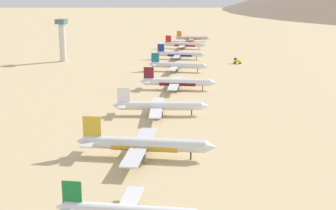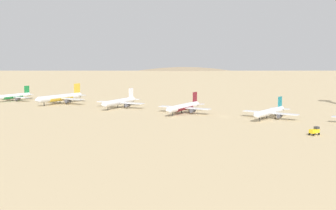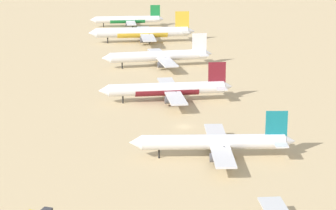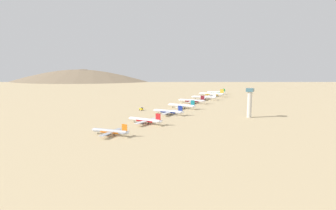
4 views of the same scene
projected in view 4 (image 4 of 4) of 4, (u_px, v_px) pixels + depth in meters
name	position (u px, v px, depth m)	size (l,w,h in m)	color
ground_plane	(186.00, 106.00, 385.57)	(2206.53, 2206.53, 0.00)	tan
parked_jet_0	(217.00, 92.00, 550.47)	(39.33, 32.01, 11.34)	white
parked_jet_1	(212.00, 94.00, 505.63)	(49.78, 40.54, 14.35)	silver
parked_jet_2	(204.00, 97.00, 456.47)	(44.02, 36.08, 12.77)	white
parked_jet_3	(192.00, 101.00, 410.41)	(43.40, 35.40, 12.52)	white
parked_jet_4	(182.00, 106.00, 359.47)	(41.20, 33.38, 11.91)	white
parked_jet_5	(168.00, 111.00, 313.33)	(39.51, 32.14, 11.39)	silver
parked_jet_6	(145.00, 120.00, 262.47)	(39.21, 31.76, 11.34)	silver
parked_jet_7	(110.00, 131.00, 218.48)	(35.07, 28.68, 10.14)	#B2B7C1
service_truck	(141.00, 109.00, 344.87)	(5.66, 4.09, 3.90)	yellow
control_tower	(250.00, 101.00, 294.67)	(7.20, 7.20, 31.45)	beige
desert_hill_1	(86.00, 72.00, 1051.02)	(277.34, 277.34, 72.56)	#7A6854
desert_hill_4	(93.00, 66.00, 1202.63)	(665.11, 665.11, 118.35)	#847056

